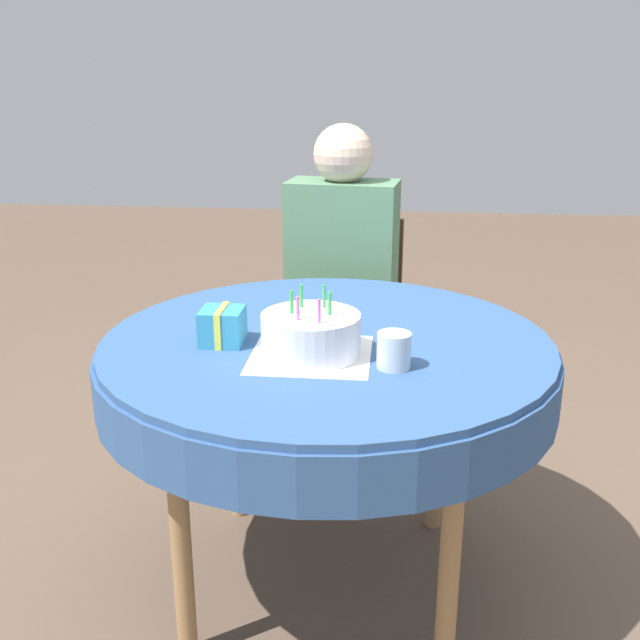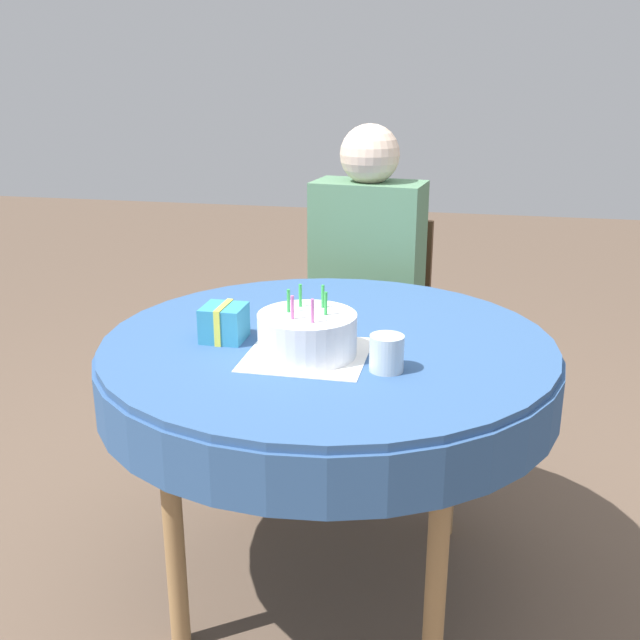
{
  "view_description": "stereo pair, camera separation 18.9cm",
  "coord_description": "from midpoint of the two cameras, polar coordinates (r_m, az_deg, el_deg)",
  "views": [
    {
      "loc": [
        0.17,
        -1.82,
        1.42
      ],
      "look_at": [
        -0.01,
        -0.04,
        0.82
      ],
      "focal_mm": 42.0,
      "sensor_mm": 36.0,
      "label": 1
    },
    {
      "loc": [
        0.36,
        -1.79,
        1.42
      ],
      "look_at": [
        -0.01,
        -0.04,
        0.82
      ],
      "focal_mm": 42.0,
      "sensor_mm": 36.0,
      "label": 2
    }
  ],
  "objects": [
    {
      "name": "person",
      "position": [
        2.74,
        5.53,
        4.34
      ],
      "size": [
        0.41,
        0.34,
        1.24
      ],
      "rotation": [
        0.0,
        0.0,
        -0.12
      ],
      "color": "beige",
      "rests_on": "ground_plane"
    },
    {
      "name": "chair",
      "position": [
        2.89,
        5.78,
        -0.25
      ],
      "size": [
        0.49,
        0.49,
        0.87
      ],
      "rotation": [
        0.0,
        0.0,
        -0.12
      ],
      "color": "#4C331E",
      "rests_on": "ground_plane"
    },
    {
      "name": "gift_box",
      "position": [
        1.92,
        -4.54,
        -0.27
      ],
      "size": [
        0.11,
        0.11,
        0.1
      ],
      "color": "teal",
      "rests_on": "dining_table"
    },
    {
      "name": "dining_table",
      "position": [
        1.97,
        3.35,
        -3.86
      ],
      "size": [
        1.19,
        1.19,
        0.76
      ],
      "color": "#335689",
      "rests_on": "ground_plane"
    },
    {
      "name": "drinking_glass",
      "position": [
        1.74,
        8.21,
        -2.57
      ],
      "size": [
        0.08,
        0.08,
        0.09
      ],
      "color": "silver",
      "rests_on": "dining_table"
    },
    {
      "name": "napkin",
      "position": [
        1.83,
        1.98,
        -2.68
      ],
      "size": [
        0.29,
        0.29,
        0.0
      ],
      "color": "white",
      "rests_on": "dining_table"
    },
    {
      "name": "birthday_cake",
      "position": [
        1.81,
        2.0,
        -1.13
      ],
      "size": [
        0.24,
        0.24,
        0.16
      ],
      "color": "white",
      "rests_on": "dining_table"
    },
    {
      "name": "ground_plane",
      "position": [
        2.31,
        3.02,
        -19.33
      ],
      "size": [
        12.0,
        12.0,
        0.0
      ],
      "primitive_type": "plane",
      "color": "brown"
    }
  ]
}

